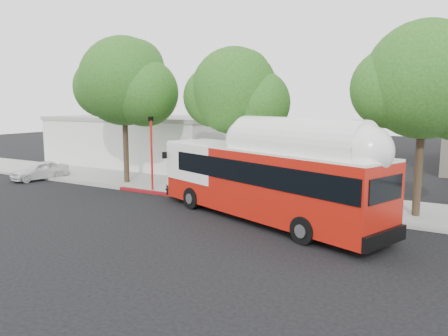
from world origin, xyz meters
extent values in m
plane|color=black|center=(0.00, 0.00, 0.00)|extent=(120.00, 120.00, 0.00)
cube|color=gray|center=(0.00, 6.50, 0.07)|extent=(60.00, 5.00, 0.15)
cube|color=gray|center=(0.00, 3.90, 0.07)|extent=(60.00, 0.30, 0.15)
cube|color=maroon|center=(-3.00, 3.90, 0.08)|extent=(10.00, 0.32, 0.16)
cylinder|color=#2D2116|center=(-9.00, 5.50, 3.04)|extent=(0.36, 0.36, 6.08)
sphere|color=#1D4C15|center=(-9.00, 5.50, 6.84)|extent=(5.80, 5.80, 5.80)
sphere|color=#1D4C15|center=(-7.41, 5.70, 6.08)|extent=(4.35, 4.35, 4.35)
cylinder|color=#2D2116|center=(-1.00, 6.00, 2.72)|extent=(0.36, 0.36, 5.44)
sphere|color=#1D4C15|center=(-1.00, 6.00, 6.12)|extent=(5.00, 5.00, 5.00)
sphere|color=#1D4C15|center=(0.38, 6.20, 5.44)|extent=(3.75, 3.75, 3.75)
cylinder|color=#2D2116|center=(9.00, 5.80, 2.88)|extent=(0.36, 0.36, 5.76)
sphere|color=#1D4C15|center=(9.00, 5.80, 6.48)|extent=(5.40, 5.40, 5.40)
cube|color=silver|center=(-14.00, 14.00, 2.00)|extent=(16.00, 10.00, 4.00)
cube|color=gray|center=(-14.00, 14.00, 4.10)|extent=(16.20, 10.20, 0.30)
cube|color=#AA150B|center=(2.90, 1.76, 1.83)|extent=(12.36, 6.67, 2.95)
cube|color=black|center=(3.38, 1.59, 2.44)|extent=(11.24, 6.31, 0.97)
cube|color=white|center=(2.90, 1.76, 3.34)|extent=(12.34, 6.60, 0.10)
cube|color=white|center=(4.81, 1.06, 3.61)|extent=(6.81, 4.14, 0.56)
cube|color=black|center=(-3.35, 4.05, 0.51)|extent=(1.39, 2.00, 0.06)
imported|color=#233FA0|center=(-3.35, 4.05, 1.00)|extent=(1.17, 1.85, 0.92)
imported|color=silver|center=(-15.54, 3.66, 0.67)|extent=(4.19, 2.45, 1.34)
cylinder|color=red|center=(-5.79, 4.29, 2.19)|extent=(0.13, 0.13, 4.38)
cube|color=black|center=(-5.79, 4.29, 4.49)|extent=(0.05, 0.44, 0.27)
camera|label=1|loc=(11.32, -16.23, 5.47)|focal=35.00mm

